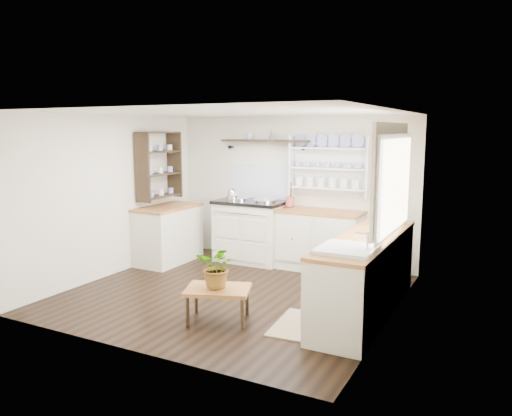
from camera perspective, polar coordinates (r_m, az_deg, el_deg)
The scene contains 19 objects.
floor at distance 6.54m, azimuth -2.71°, elevation -9.74°, with size 4.00×3.80×0.01m, color black.
wall_back at distance 7.95m, azimuth 4.11°, elevation 2.11°, with size 4.00×0.02×2.30m, color silver.
wall_right at distance 5.55m, azimuth 15.38°, elevation -1.17°, with size 0.02×3.80×2.30m, color silver.
wall_left at distance 7.47m, azimuth -16.19°, elevation 1.33°, with size 0.02×3.80×2.30m, color silver.
ceiling at distance 6.20m, azimuth -2.87°, elevation 10.84°, with size 4.00×3.80×0.01m, color white.
window at distance 5.65m, azimuth 15.36°, elevation 3.26°, with size 0.08×1.55×1.22m.
aga_cooker at distance 8.00m, azimuth -0.56°, elevation -2.55°, with size 1.10×0.76×1.01m.
back_cabinets at distance 7.57m, azimuth 7.33°, elevation -3.58°, with size 1.27×0.63×0.90m.
right_cabinets at distance 5.87m, azimuth 12.42°, elevation -7.44°, with size 0.62×2.43×0.90m.
belfast_sink at distance 5.08m, azimuth 10.33°, elevation -5.95°, with size 0.55×0.60×0.45m.
left_cabinets at distance 8.06m, azimuth -10.02°, elevation -2.88°, with size 0.62×1.13×0.90m.
plate_rack at distance 7.65m, azimuth 8.52°, elevation 4.81°, with size 1.20×0.22×0.90m.
high_shelf at distance 7.95m, azimuth 1.14°, elevation 7.61°, with size 1.50×0.29×0.16m.
left_shelving at distance 8.00m, azimuth -11.03°, elevation 4.89°, with size 0.28×0.80×1.05m, color black.
kettle at distance 7.94m, azimuth -2.76°, elevation 1.37°, with size 0.19×0.19×0.24m, color silver, non-canonical shape.
utensil_crock at distance 7.75m, azimuth 3.90°, elevation 0.72°, with size 0.13×0.13×0.15m, color #9B4339.
center_table at distance 5.57m, azimuth -4.36°, elevation -9.53°, with size 0.82×0.71×0.38m.
potted_plant at distance 5.49m, azimuth -4.40°, elevation -6.68°, with size 0.44×0.38×0.48m, color #3F7233.
floor_rug at distance 5.55m, azimuth 5.22°, elevation -13.17°, with size 0.55×0.85×0.02m, color #86664E.
Camera 1 is at (3.12, -5.35, 2.09)m, focal length 35.00 mm.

